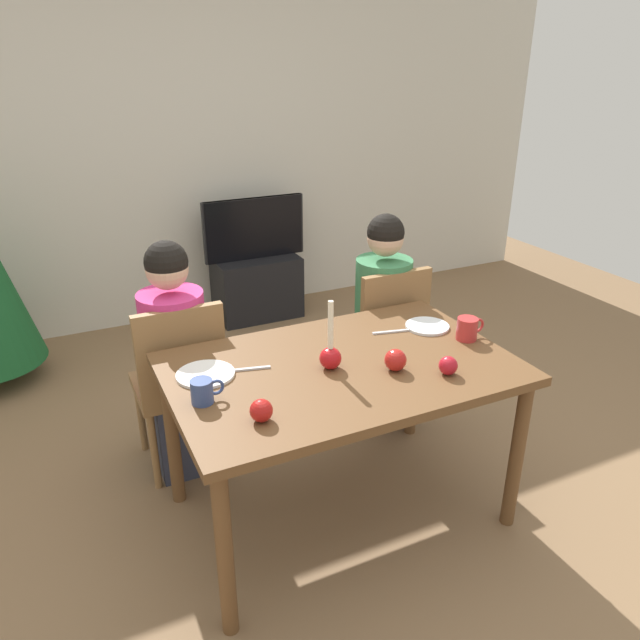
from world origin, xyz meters
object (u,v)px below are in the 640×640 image
(plate_left, at_px, (205,374))
(plate_right, at_px, (427,326))
(chair_right, at_px, (384,334))
(person_right_child, at_px, (382,323))
(tv_stand, at_px, (257,287))
(mug_left, at_px, (203,391))
(tv, at_px, (254,228))
(dining_table, at_px, (341,382))
(candle_centerpiece, at_px, (330,354))
(mug_right, at_px, (468,329))
(person_left_child, at_px, (177,364))
(apple_near_candle, at_px, (261,411))
(apple_by_right_mug, at_px, (395,360))
(chair_left, at_px, (180,378))
(apple_by_left_plate, at_px, (448,366))

(plate_left, relative_size, plate_right, 1.14)
(chair_right, distance_m, person_right_child, 0.07)
(plate_left, bearing_deg, plate_right, 0.35)
(tv_stand, distance_m, plate_right, 2.21)
(chair_right, xyz_separation_m, mug_left, (-1.17, -0.65, 0.28))
(tv, distance_m, plate_left, 2.36)
(dining_table, distance_m, candle_centerpiece, 0.16)
(mug_left, relative_size, mug_right, 0.91)
(tv, bearing_deg, plate_left, -114.44)
(person_left_child, xyz_separation_m, plate_left, (0.01, -0.49, 0.19))
(dining_table, xyz_separation_m, apple_near_candle, (-0.44, -0.25, 0.12))
(plate_left, height_order, apple_by_right_mug, apple_by_right_mug)
(person_right_child, distance_m, candle_centerpiece, 0.94)
(chair_left, height_order, plate_left, chair_left)
(apple_by_right_mug, bearing_deg, chair_right, 61.01)
(chair_left, distance_m, plate_right, 1.19)
(chair_left, distance_m, person_right_child, 1.12)
(plate_right, bearing_deg, plate_left, -179.65)
(mug_left, distance_m, apple_by_left_plate, 0.95)
(tv, bearing_deg, tv_stand, -90.00)
(chair_right, bearing_deg, tv, 94.41)
(mug_left, bearing_deg, plate_right, 10.05)
(dining_table, height_order, tv_stand, dining_table)
(plate_right, xyz_separation_m, apple_near_candle, (-0.97, -0.40, 0.03))
(mug_right, bearing_deg, dining_table, 177.73)
(person_left_child, height_order, tv, person_left_child)
(tv, xyz_separation_m, apple_by_right_mug, (-0.28, -2.43, 0.08))
(person_right_child, relative_size, mug_left, 9.37)
(chair_left, relative_size, apple_by_left_plate, 11.91)
(mug_left, bearing_deg, dining_table, 4.15)
(mug_right, bearing_deg, tv, 94.00)
(candle_centerpiece, distance_m, plate_right, 0.61)
(chair_left, relative_size, plate_left, 3.90)
(tv_stand, xyz_separation_m, mug_right, (0.16, -2.32, 0.56))
(mug_left, bearing_deg, mug_right, 0.86)
(chair_right, distance_m, tv_stand, 1.72)
(chair_left, relative_size, person_right_child, 0.77)
(tv, bearing_deg, mug_left, -113.89)
(apple_by_left_plate, bearing_deg, candle_centerpiece, 148.42)
(dining_table, xyz_separation_m, chair_left, (-0.54, 0.61, -0.15))
(person_left_child, bearing_deg, dining_table, -49.91)
(person_left_child, bearing_deg, candle_centerpiece, -53.16)
(chair_left, xyz_separation_m, apple_by_left_plate, (0.88, -0.86, 0.28))
(mug_left, bearing_deg, person_right_child, 30.28)
(mug_left, distance_m, apple_by_right_mug, 0.76)
(chair_right, bearing_deg, mug_left, -150.92)
(plate_right, height_order, mug_right, mug_right)
(dining_table, xyz_separation_m, person_left_child, (-0.54, 0.64, -0.10))
(tv_stand, distance_m, mug_right, 2.40)
(apple_by_left_plate, bearing_deg, apple_by_right_mug, 144.92)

